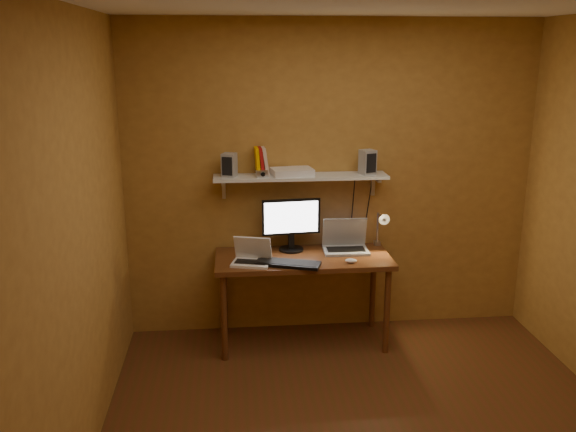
{
  "coord_description": "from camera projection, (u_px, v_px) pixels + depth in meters",
  "views": [
    {
      "loc": [
        -0.84,
        -3.3,
        2.36
      ],
      "look_at": [
        -0.4,
        1.18,
        1.12
      ],
      "focal_mm": 38.0,
      "sensor_mm": 36.0,
      "label": 1
    }
  ],
  "objects": [
    {
      "name": "monitor",
      "position": [
        291.0,
        222.0,
        4.96
      ],
      "size": [
        0.48,
        0.22,
        0.43
      ],
      "rotation": [
        0.0,
        0.0,
        0.09
      ],
      "color": "black",
      "rests_on": "desk"
    },
    {
      "name": "shelf_camera",
      "position": [
        262.0,
        174.0,
        4.79
      ],
      "size": [
        0.1,
        0.06,
        0.06
      ],
      "color": "silver",
      "rests_on": "wall_shelf"
    },
    {
      "name": "keyboard",
      "position": [
        288.0,
        264.0,
        4.67
      ],
      "size": [
        0.52,
        0.31,
        0.03
      ],
      "primitive_type": "cube",
      "rotation": [
        0.0,
        0.0,
        -0.32
      ],
      "color": "black",
      "rests_on": "desk"
    },
    {
      "name": "books",
      "position": [
        261.0,
        161.0,
        4.86
      ],
      "size": [
        0.12,
        0.15,
        0.22
      ],
      "color": "#F6AA00",
      "rests_on": "wall_shelf"
    },
    {
      "name": "netbook",
      "position": [
        252.0,
        256.0,
        4.71
      ],
      "size": [
        0.33,
        0.27,
        0.21
      ],
      "rotation": [
        0.0,
        0.0,
        -0.26
      ],
      "color": "white",
      "rests_on": "desk"
    },
    {
      "name": "room",
      "position": [
        377.0,
        238.0,
        3.52
      ],
      "size": [
        3.44,
        3.24,
        2.64
      ],
      "color": "#5A2B17",
      "rests_on": "ground"
    },
    {
      "name": "mouse",
      "position": [
        351.0,
        261.0,
        4.73
      ],
      "size": [
        0.1,
        0.08,
        0.03
      ],
      "primitive_type": "ellipsoid",
      "rotation": [
        0.0,
        0.0,
        -0.22
      ],
      "color": "white",
      "rests_on": "desk"
    },
    {
      "name": "laptop",
      "position": [
        345.0,
        242.0,
        5.01
      ],
      "size": [
        0.37,
        0.27,
        0.27
      ],
      "rotation": [
        0.0,
        0.0,
        -0.03
      ],
      "color": "#999CA2",
      "rests_on": "desk"
    },
    {
      "name": "router",
      "position": [
        292.0,
        172.0,
        4.89
      ],
      "size": [
        0.35,
        0.26,
        0.05
      ],
      "primitive_type": "cube",
      "rotation": [
        0.0,
        0.0,
        0.15
      ],
      "color": "white",
      "rests_on": "wall_shelf"
    },
    {
      "name": "desk_lamp",
      "position": [
        381.0,
        225.0,
        5.0
      ],
      "size": [
        0.09,
        0.23,
        0.38
      ],
      "color": "silver",
      "rests_on": "desk"
    },
    {
      "name": "wall_shelf",
      "position": [
        301.0,
        177.0,
        4.89
      ],
      "size": [
        1.4,
        0.25,
        0.21
      ],
      "color": "silver",
      "rests_on": "room"
    },
    {
      "name": "speaker_right",
      "position": [
        367.0,
        162.0,
        4.9
      ],
      "size": [
        0.14,
        0.14,
        0.2
      ],
      "primitive_type": "cube",
      "rotation": [
        0.0,
        0.0,
        0.35
      ],
      "color": "#999CA2",
      "rests_on": "wall_shelf"
    },
    {
      "name": "speaker_left",
      "position": [
        229.0,
        165.0,
        4.81
      ],
      "size": [
        0.13,
        0.13,
        0.19
      ],
      "primitive_type": "cube",
      "rotation": [
        0.0,
        0.0,
        -0.34
      ],
      "color": "#999CA2",
      "rests_on": "wall_shelf"
    },
    {
      "name": "desk",
      "position": [
        303.0,
        267.0,
        4.89
      ],
      "size": [
        1.4,
        0.6,
        0.75
      ],
      "color": "#632F17",
      "rests_on": "ground"
    }
  ]
}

